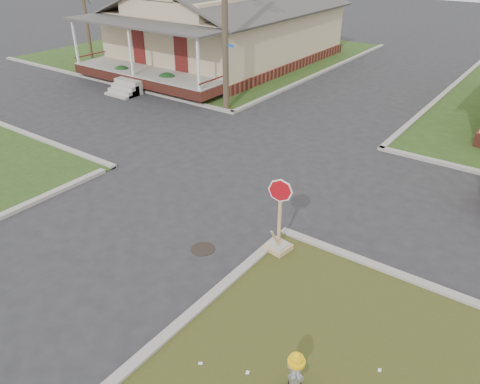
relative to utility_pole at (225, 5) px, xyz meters
The scene contains 11 objects.
ground 10.89m from the utility_pole, 64.74° to the right, with size 120.00×120.00×0.00m, color #262628.
verge_far_left 13.48m from the utility_pole, 134.04° to the left, with size 19.00×19.00×0.05m, color #264217.
curbs 7.39m from the utility_pole, 42.88° to the right, with size 80.00×40.00×0.12m, color #9E988F, non-canonical shape.
manhole 12.29m from the utility_pole, 55.75° to the right, with size 0.64×0.64×0.01m, color black.
corner_house 9.99m from the utility_pole, 126.69° to the left, with size 10.10×15.50×5.30m.
utility_pole is the anchor object (origin of this frame).
tree_far_left 14.31m from the utility_pole, 167.34° to the left, with size 0.22×0.22×4.90m, color #423526.
fire_hydrant 16.33m from the utility_pole, 48.11° to the right, with size 0.32×0.32×0.86m.
stop_sign 12.29m from the utility_pole, 45.87° to the right, with size 0.59×0.58×2.09m.
hedge_left 8.46m from the utility_pole, behind, with size 1.31×1.07×1.00m, color #133614.
hedge_right 5.93m from the utility_pole, behind, with size 1.32×1.08×1.01m, color #133614.
Camera 1 is at (8.93, -8.13, 7.28)m, focal length 35.00 mm.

